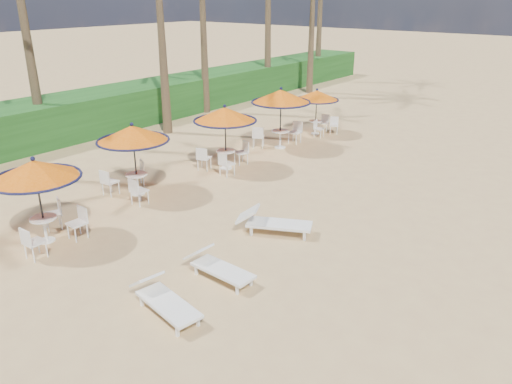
{
  "coord_description": "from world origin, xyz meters",
  "views": [
    {
      "loc": [
        7.24,
        -6.05,
        6.23
      ],
      "look_at": [
        -0.53,
        3.77,
        1.2
      ],
      "focal_mm": 35.0,
      "sensor_mm": 36.0,
      "label": 1
    }
  ],
  "objects_px": {
    "lounger_far": "(271,222)",
    "station_2": "(225,122)",
    "station_0": "(38,180)",
    "lounger_near": "(163,298)",
    "lounger_mid": "(217,266)",
    "station_4": "(318,101)",
    "station_3": "(280,102)",
    "station_1": "(132,142)"
  },
  "relations": [
    {
      "from": "lounger_far",
      "to": "station_2",
      "type": "bearing_deg",
      "value": 117.89
    },
    {
      "from": "lounger_far",
      "to": "station_0",
      "type": "bearing_deg",
      "value": -163.63
    },
    {
      "from": "lounger_near",
      "to": "lounger_mid",
      "type": "distance_m",
      "value": 1.69
    },
    {
      "from": "station_4",
      "to": "station_3",
      "type": "bearing_deg",
      "value": -91.37
    },
    {
      "from": "station_0",
      "to": "station_2",
      "type": "height_order",
      "value": "station_2"
    },
    {
      "from": "station_4",
      "to": "lounger_far",
      "type": "height_order",
      "value": "station_4"
    },
    {
      "from": "station_1",
      "to": "lounger_near",
      "type": "xyz_separation_m",
      "value": [
        5.64,
        -3.88,
        -1.45
      ]
    },
    {
      "from": "station_1",
      "to": "station_4",
      "type": "bearing_deg",
      "value": 86.31
    },
    {
      "from": "station_0",
      "to": "station_4",
      "type": "bearing_deg",
      "value": 90.61
    },
    {
      "from": "station_1",
      "to": "station_4",
      "type": "distance_m",
      "value": 10.22
    },
    {
      "from": "station_1",
      "to": "station_2",
      "type": "distance_m",
      "value": 3.81
    },
    {
      "from": "lounger_near",
      "to": "station_4",
      "type": "bearing_deg",
      "value": 119.39
    },
    {
      "from": "station_1",
      "to": "lounger_far",
      "type": "xyz_separation_m",
      "value": [
        5.23,
        0.46,
        -1.43
      ]
    },
    {
      "from": "station_2",
      "to": "station_3",
      "type": "distance_m",
      "value": 3.53
    },
    {
      "from": "station_4",
      "to": "lounger_far",
      "type": "relative_size",
      "value": 0.99
    },
    {
      "from": "station_4",
      "to": "lounger_far",
      "type": "bearing_deg",
      "value": -64.86
    },
    {
      "from": "station_2",
      "to": "lounger_near",
      "type": "xyz_separation_m",
      "value": [
        5.03,
        -7.64,
        -1.47
      ]
    },
    {
      "from": "station_4",
      "to": "lounger_near",
      "type": "relative_size",
      "value": 1.06
    },
    {
      "from": "station_0",
      "to": "lounger_near",
      "type": "bearing_deg",
      "value": -2.71
    },
    {
      "from": "lounger_mid",
      "to": "station_0",
      "type": "bearing_deg",
      "value": -161.53
    },
    {
      "from": "station_1",
      "to": "lounger_mid",
      "type": "relative_size",
      "value": 1.3
    },
    {
      "from": "lounger_near",
      "to": "lounger_far",
      "type": "height_order",
      "value": "lounger_far"
    },
    {
      "from": "lounger_mid",
      "to": "lounger_far",
      "type": "relative_size",
      "value": 0.87
    },
    {
      "from": "lounger_near",
      "to": "lounger_mid",
      "type": "height_order",
      "value": "lounger_near"
    },
    {
      "from": "station_0",
      "to": "station_3",
      "type": "height_order",
      "value": "station_3"
    },
    {
      "from": "station_3",
      "to": "lounger_mid",
      "type": "distance_m",
      "value": 10.85
    },
    {
      "from": "station_4",
      "to": "lounger_far",
      "type": "distance_m",
      "value": 10.82
    },
    {
      "from": "station_3",
      "to": "lounger_far",
      "type": "xyz_separation_m",
      "value": [
        4.64,
        -6.83,
        -1.64
      ]
    },
    {
      "from": "lounger_mid",
      "to": "lounger_far",
      "type": "height_order",
      "value": "lounger_far"
    },
    {
      "from": "station_0",
      "to": "station_1",
      "type": "bearing_deg",
      "value": 102.43
    },
    {
      "from": "lounger_far",
      "to": "lounger_mid",
      "type": "bearing_deg",
      "value": -108.34
    },
    {
      "from": "station_0",
      "to": "lounger_near",
      "type": "relative_size",
      "value": 1.19
    },
    {
      "from": "station_0",
      "to": "lounger_near",
      "type": "height_order",
      "value": "station_0"
    },
    {
      "from": "station_2",
      "to": "lounger_far",
      "type": "height_order",
      "value": "station_2"
    },
    {
      "from": "station_4",
      "to": "lounger_near",
      "type": "distance_m",
      "value": 14.98
    },
    {
      "from": "station_1",
      "to": "lounger_mid",
      "type": "height_order",
      "value": "station_1"
    },
    {
      "from": "station_3",
      "to": "lounger_near",
      "type": "xyz_separation_m",
      "value": [
        5.05,
        -11.16,
        -1.66
      ]
    },
    {
      "from": "station_3",
      "to": "lounger_mid",
      "type": "bearing_deg",
      "value": -62.08
    },
    {
      "from": "station_2",
      "to": "lounger_mid",
      "type": "distance_m",
      "value": 7.9
    },
    {
      "from": "station_1",
      "to": "lounger_mid",
      "type": "xyz_separation_m",
      "value": [
        5.61,
        -2.19,
        -1.47
      ]
    },
    {
      "from": "station_3",
      "to": "lounger_mid",
      "type": "xyz_separation_m",
      "value": [
        5.02,
        -9.47,
        -1.68
      ]
    },
    {
      "from": "lounger_near",
      "to": "station_0",
      "type": "bearing_deg",
      "value": -172.82
    }
  ]
}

